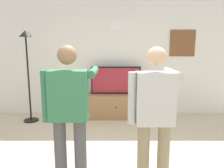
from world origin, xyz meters
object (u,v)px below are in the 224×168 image
at_px(tv_stand, 116,105).
at_px(person_standing_nearer_lamp, 69,111).
at_px(television, 116,80).
at_px(person_standing_nearer_couch, 154,112).
at_px(wall_clock, 116,24).
at_px(framed_picture, 182,43).
at_px(floor_lamp, 27,57).

height_order(tv_stand, person_standing_nearer_lamp, person_standing_nearer_lamp).
bearing_deg(television, person_standing_nearer_couch, -81.97).
xyz_separation_m(tv_stand, television, (-0.00, 0.05, 0.60)).
distance_m(television, person_standing_nearer_couch, 2.75).
height_order(television, person_standing_nearer_lamp, person_standing_nearer_lamp).
bearing_deg(wall_clock, person_standing_nearer_couch, -82.62).
distance_m(television, framed_picture, 1.84).
relative_size(tv_stand, person_standing_nearer_couch, 0.89).
xyz_separation_m(tv_stand, person_standing_nearer_couch, (0.38, -2.67, 0.67)).
bearing_deg(framed_picture, wall_clock, -179.82).
height_order(tv_stand, person_standing_nearer_couch, person_standing_nearer_couch).
distance_m(tv_stand, wall_clock, 1.93).
distance_m(wall_clock, person_standing_nearer_lamp, 3.25).
relative_size(floor_lamp, person_standing_nearer_lamp, 1.19).
xyz_separation_m(framed_picture, floor_lamp, (-3.54, -0.58, -0.31)).
bearing_deg(television, floor_lamp, -170.23).
xyz_separation_m(wall_clock, person_standing_nearer_lamp, (-0.57, -2.96, -1.22)).
height_order(tv_stand, wall_clock, wall_clock).
bearing_deg(television, tv_stand, -90.00).
bearing_deg(floor_lamp, person_standing_nearer_couch, -45.84).
xyz_separation_m(floor_lamp, person_standing_nearer_lamp, (1.36, -2.38, -0.48)).
bearing_deg(person_standing_nearer_lamp, person_standing_nearer_couch, -0.52).
height_order(television, person_standing_nearer_couch, person_standing_nearer_couch).
distance_m(wall_clock, floor_lamp, 2.15).
distance_m(framed_picture, floor_lamp, 3.60).
height_order(television, floor_lamp, floor_lamp).
bearing_deg(framed_picture, person_standing_nearer_lamp, -126.30).
distance_m(tv_stand, floor_lamp, 2.27).
bearing_deg(wall_clock, framed_picture, 0.18).
xyz_separation_m(television, framed_picture, (1.60, 0.25, 0.86)).
xyz_separation_m(person_standing_nearer_lamp, person_standing_nearer_couch, (0.95, -0.01, -0.01)).
bearing_deg(television, person_standing_nearer_lamp, -101.89).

